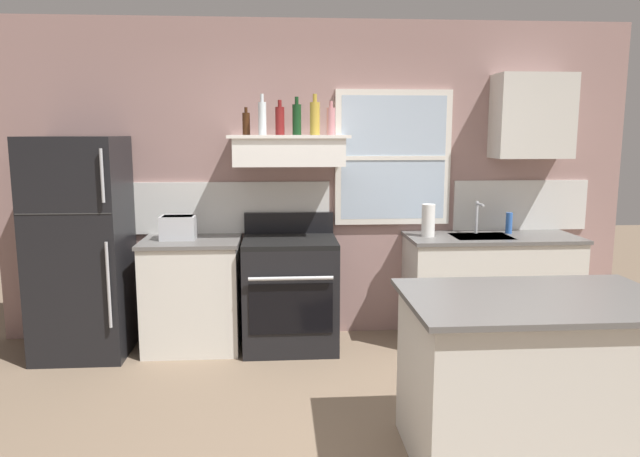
# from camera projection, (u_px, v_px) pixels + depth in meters

# --- Properties ---
(back_wall) EXTENTS (5.40, 0.11, 2.70)m
(back_wall) POSITION_uv_depth(u_px,v_px,m) (321.00, 181.00, 5.13)
(back_wall) COLOR gray
(back_wall) RESTS_ON ground_plane
(refrigerator) EXTENTS (0.70, 0.72, 1.74)m
(refrigerator) POSITION_uv_depth(u_px,v_px,m) (81.00, 247.00, 4.69)
(refrigerator) COLOR black
(refrigerator) RESTS_ON ground_plane
(counter_left_of_stove) EXTENTS (0.79, 0.63, 0.91)m
(counter_left_of_stove) POSITION_uv_depth(u_px,v_px,m) (193.00, 294.00, 4.88)
(counter_left_of_stove) COLOR silver
(counter_left_of_stove) RESTS_ON ground_plane
(toaster) EXTENTS (0.30, 0.20, 0.19)m
(toaster) POSITION_uv_depth(u_px,v_px,m) (178.00, 227.00, 4.80)
(toaster) COLOR silver
(toaster) RESTS_ON counter_left_of_stove
(stove_range) EXTENTS (0.76, 0.69, 1.09)m
(stove_range) POSITION_uv_depth(u_px,v_px,m) (290.00, 292.00, 4.90)
(stove_range) COLOR black
(stove_range) RESTS_ON ground_plane
(range_hood_shelf) EXTENTS (0.96, 0.52, 0.24)m
(range_hood_shelf) POSITION_uv_depth(u_px,v_px,m) (289.00, 150.00, 4.81)
(range_hood_shelf) COLOR white
(bottle_brown_stout) EXTENTS (0.06, 0.06, 0.22)m
(bottle_brown_stout) POSITION_uv_depth(u_px,v_px,m) (246.00, 123.00, 4.81)
(bottle_brown_stout) COLOR #381E0F
(bottle_brown_stout) RESTS_ON range_hood_shelf
(bottle_clear_tall) EXTENTS (0.06, 0.06, 0.32)m
(bottle_clear_tall) POSITION_uv_depth(u_px,v_px,m) (262.00, 118.00, 4.72)
(bottle_clear_tall) COLOR silver
(bottle_clear_tall) RESTS_ON range_hood_shelf
(bottle_red_label_wine) EXTENTS (0.07, 0.07, 0.28)m
(bottle_red_label_wine) POSITION_uv_depth(u_px,v_px,m) (280.00, 120.00, 4.81)
(bottle_red_label_wine) COLOR maroon
(bottle_red_label_wine) RESTS_ON range_hood_shelf
(bottle_dark_green_wine) EXTENTS (0.07, 0.07, 0.30)m
(bottle_dark_green_wine) POSITION_uv_depth(u_px,v_px,m) (297.00, 119.00, 4.78)
(bottle_dark_green_wine) COLOR #143819
(bottle_dark_green_wine) RESTS_ON range_hood_shelf
(bottle_champagne_gold_foil) EXTENTS (0.08, 0.08, 0.32)m
(bottle_champagne_gold_foil) POSITION_uv_depth(u_px,v_px,m) (315.00, 118.00, 4.77)
(bottle_champagne_gold_foil) COLOR #B29333
(bottle_champagne_gold_foil) RESTS_ON range_hood_shelf
(bottle_rose_pink) EXTENTS (0.07, 0.07, 0.27)m
(bottle_rose_pink) POSITION_uv_depth(u_px,v_px,m) (331.00, 121.00, 4.76)
(bottle_rose_pink) COLOR #C67F84
(bottle_rose_pink) RESTS_ON range_hood_shelf
(counter_right_with_sink) EXTENTS (1.43, 0.63, 0.91)m
(counter_right_with_sink) POSITION_uv_depth(u_px,v_px,m) (490.00, 288.00, 5.05)
(counter_right_with_sink) COLOR silver
(counter_right_with_sink) RESTS_ON ground_plane
(sink_faucet) EXTENTS (0.03, 0.17, 0.28)m
(sink_faucet) POSITION_uv_depth(u_px,v_px,m) (478.00, 214.00, 5.04)
(sink_faucet) COLOR silver
(sink_faucet) RESTS_ON counter_right_with_sink
(paper_towel_roll) EXTENTS (0.11, 0.11, 0.27)m
(paper_towel_roll) POSITION_uv_depth(u_px,v_px,m) (428.00, 220.00, 4.92)
(paper_towel_roll) COLOR white
(paper_towel_roll) RESTS_ON counter_right_with_sink
(dish_soap_bottle) EXTENTS (0.06, 0.06, 0.18)m
(dish_soap_bottle) POSITION_uv_depth(u_px,v_px,m) (509.00, 223.00, 5.08)
(dish_soap_bottle) COLOR blue
(dish_soap_bottle) RESTS_ON counter_right_with_sink
(kitchen_island) EXTENTS (1.40, 0.90, 0.91)m
(kitchen_island) POSITION_uv_depth(u_px,v_px,m) (534.00, 378.00, 3.19)
(kitchen_island) COLOR silver
(kitchen_island) RESTS_ON ground_plane
(upper_cabinet_right) EXTENTS (0.64, 0.32, 0.70)m
(upper_cabinet_right) POSITION_uv_depth(u_px,v_px,m) (532.00, 116.00, 4.99)
(upper_cabinet_right) COLOR silver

